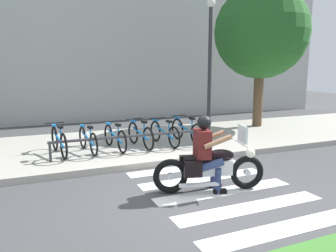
{
  "coord_description": "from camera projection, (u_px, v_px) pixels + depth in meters",
  "views": [
    {
      "loc": [
        -2.75,
        -4.99,
        2.27
      ],
      "look_at": [
        0.25,
        1.98,
        0.95
      ],
      "focal_mm": 35.23,
      "sensor_mm": 36.0,
      "label": 1
    }
  ],
  "objects": [
    {
      "name": "crosswalk_stripe_3",
      "position": [
        203.0,
        178.0,
        6.91
      ],
      "size": [
        2.8,
        0.4,
        0.01
      ],
      "primitive_type": "cube",
      "color": "white",
      "rests_on": "ground"
    },
    {
      "name": "crosswalk_stripe_0",
      "position": [
        285.0,
        228.0,
        4.74
      ],
      "size": [
        2.8,
        0.4,
        0.01
      ],
      "primitive_type": "cube",
      "color": "white",
      "rests_on": "ground"
    },
    {
      "name": "ground_plane",
      "position": [
        199.0,
        196.0,
        5.98
      ],
      "size": [
        48.0,
        48.0,
        0.0
      ],
      "primitive_type": "plane",
      "color": "#424244"
    },
    {
      "name": "building_backdrop",
      "position": [
        91.0,
        41.0,
        14.27
      ],
      "size": [
        24.0,
        1.2,
        6.94
      ],
      "primitive_type": "cube",
      "color": "#AEAEAE",
      "rests_on": "ground"
    },
    {
      "name": "sidewalk",
      "position": [
        131.0,
        144.0,
        9.69
      ],
      "size": [
        24.0,
        4.4,
        0.15
      ],
      "primitive_type": "cube",
      "color": "#A8A399",
      "rests_on": "ground"
    },
    {
      "name": "bike_rack",
      "position": [
        134.0,
        137.0,
        8.34
      ],
      "size": [
        4.14,
        0.07,
        0.49
      ],
      "color": "#333338",
      "rests_on": "sidewalk"
    },
    {
      "name": "tree_near_rack",
      "position": [
        261.0,
        32.0,
        11.83
      ],
      "size": [
        3.37,
        3.37,
        5.27
      ],
      "color": "brown",
      "rests_on": "ground"
    },
    {
      "name": "bicycle_0",
      "position": [
        59.0,
        141.0,
        8.16
      ],
      "size": [
        0.48,
        1.68,
        0.78
      ],
      "color": "black",
      "rests_on": "sidewalk"
    },
    {
      "name": "street_lamp",
      "position": [
        210.0,
        56.0,
        10.71
      ],
      "size": [
        0.28,
        0.28,
        4.47
      ],
      "color": "#2D2D33",
      "rests_on": "ground"
    },
    {
      "name": "crosswalk_stripe_1",
      "position": [
        251.0,
        207.0,
        5.47
      ],
      "size": [
        2.8,
        0.4,
        0.01
      ],
      "primitive_type": "cube",
      "color": "white",
      "rests_on": "ground"
    },
    {
      "name": "rider",
      "position": [
        206.0,
        148.0,
        6.06
      ],
      "size": [
        0.72,
        0.65,
        1.45
      ],
      "color": "#591919",
      "rests_on": "ground"
    },
    {
      "name": "bicycle_5",
      "position": [
        187.0,
        131.0,
        9.54
      ],
      "size": [
        0.48,
        1.67,
        0.77
      ],
      "color": "black",
      "rests_on": "sidewalk"
    },
    {
      "name": "crosswalk_stripe_2",
      "position": [
        224.0,
        191.0,
        6.19
      ],
      "size": [
        2.8,
        0.4,
        0.01
      ],
      "primitive_type": "cube",
      "color": "white",
      "rests_on": "ground"
    },
    {
      "name": "bicycle_3",
      "position": [
        140.0,
        135.0,
        8.99
      ],
      "size": [
        0.48,
        1.59,
        0.76
      ],
      "color": "black",
      "rests_on": "sidewalk"
    },
    {
      "name": "bicycle_1",
      "position": [
        88.0,
        140.0,
        8.44
      ],
      "size": [
        0.48,
        1.56,
        0.72
      ],
      "color": "black",
      "rests_on": "sidewalk"
    },
    {
      "name": "bicycle_2",
      "position": [
        115.0,
        137.0,
        8.71
      ],
      "size": [
        0.48,
        1.58,
        0.73
      ],
      "color": "black",
      "rests_on": "sidewalk"
    },
    {
      "name": "crosswalk_stripe_4",
      "position": [
        186.0,
        168.0,
        7.64
      ],
      "size": [
        2.8,
        0.4,
        0.01
      ],
      "primitive_type": "cube",
      "color": "white",
      "rests_on": "ground"
    },
    {
      "name": "bicycle_4",
      "position": [
        164.0,
        133.0,
        9.27
      ],
      "size": [
        0.48,
        1.67,
        0.73
      ],
      "color": "black",
      "rests_on": "sidewalk"
    },
    {
      "name": "motorcycle",
      "position": [
        210.0,
        167.0,
        6.14
      ],
      "size": [
        2.09,
        0.86,
        1.24
      ],
      "color": "black",
      "rests_on": "ground"
    }
  ]
}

